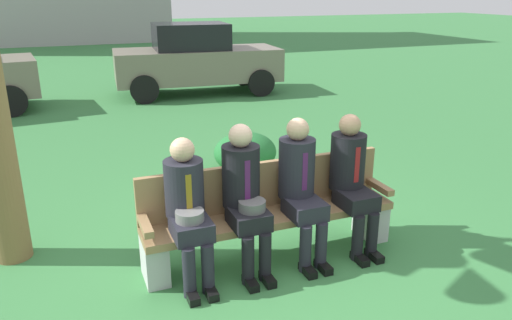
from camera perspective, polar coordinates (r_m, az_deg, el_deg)
ground_plane at (r=4.79m, az=-0.24°, el=-11.55°), size 80.00×80.00×0.00m
park_bench at (r=4.72m, az=1.53°, el=-5.97°), size 2.43×0.44×0.90m
seated_man_leftmost at (r=4.26m, az=-7.90°, el=-5.08°), size 0.34×0.72×1.27m
seated_man_centerleft at (r=4.39m, az=-1.32°, el=-3.67°), size 0.34×0.72×1.34m
seated_man_centerright at (r=4.60m, az=5.13°, el=-2.59°), size 0.34×0.72×1.34m
seated_man_rightmost at (r=4.86m, az=10.95°, el=-1.75°), size 0.34×0.72×1.33m
shrub_near_bench at (r=6.93m, az=-1.26°, el=0.91°), size 0.88×0.81×0.55m
parked_car_far at (r=12.25m, az=-6.90°, el=11.46°), size 4.01×1.96×1.68m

